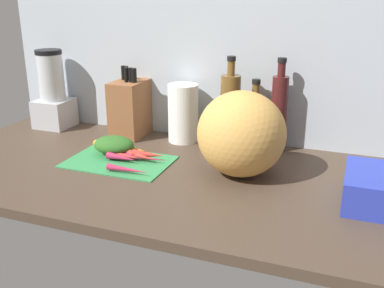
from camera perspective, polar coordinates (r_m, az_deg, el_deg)
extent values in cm
cube|color=#47382B|center=(146.21, -2.98, -3.93)|extent=(170.00, 80.00, 3.00)
cube|color=#ADB7C1|center=(172.28, 1.99, 10.58)|extent=(170.00, 3.00, 60.00)
cube|color=#338C4C|center=(153.87, -9.36, -2.20)|extent=(35.15, 23.20, 0.80)
cone|color=#B2264C|center=(142.53, -8.21, -3.28)|extent=(14.75, 2.35, 2.15)
cone|color=orange|center=(162.25, -10.22, -0.46)|extent=(17.16, 7.03, 2.62)
cone|color=orange|center=(159.68, -7.97, -0.52)|extent=(13.18, 5.16, 3.34)
cone|color=#B2264C|center=(151.85, -6.23, -1.76)|extent=(16.37, 2.33, 2.09)
cone|color=red|center=(152.63, -5.61, -1.38)|extent=(11.39, 5.09, 3.28)
cone|color=red|center=(153.83, -8.84, -1.47)|extent=(12.12, 3.91, 2.71)
cone|color=red|center=(152.54, -6.85, -1.49)|extent=(12.97, 5.99, 3.05)
cone|color=#B2264C|center=(152.22, -8.99, -1.73)|extent=(11.48, 3.63, 2.62)
ellipsoid|color=#2D6023|center=(159.29, -9.96, -0.12)|extent=(14.78, 11.37, 6.25)
ellipsoid|color=gold|center=(138.67, 6.34, 1.28)|extent=(27.74, 26.67, 27.02)
cube|color=brown|center=(178.62, -7.96, 4.50)|extent=(11.56, 16.59, 22.05)
cylinder|color=black|center=(179.00, -8.77, 9.02)|extent=(1.79, 1.79, 5.50)
cylinder|color=black|center=(177.76, -8.40, 8.96)|extent=(1.69, 1.69, 5.50)
cylinder|color=black|center=(174.14, -8.45, 8.75)|extent=(1.52, 1.52, 5.50)
cylinder|color=black|center=(174.03, -7.85, 8.77)|extent=(1.81, 1.81, 5.50)
cylinder|color=black|center=(172.85, -7.45, 8.71)|extent=(2.14, 2.14, 5.50)
cube|color=#B2B2B7|center=(198.73, -17.19, 3.79)|extent=(14.07, 14.07, 11.73)
cylinder|color=silver|center=(195.39, -17.64, 8.14)|extent=(10.55, 10.55, 19.07)
cylinder|color=black|center=(193.80, -17.95, 11.16)|extent=(10.76, 10.76, 1.80)
cylinder|color=white|center=(170.16, -1.15, 3.97)|extent=(11.52, 11.52, 22.24)
cylinder|color=brown|center=(161.20, 4.87, 3.97)|extent=(7.16, 7.16, 27.33)
cylinder|color=brown|center=(157.69, 5.04, 9.66)|extent=(2.70, 2.70, 5.12)
cylinder|color=black|center=(157.16, 5.08, 10.87)|extent=(3.10, 3.10, 1.60)
cylinder|color=brown|center=(165.40, 7.98, 2.64)|extent=(6.89, 6.89, 18.41)
cylinder|color=brown|center=(162.40, 8.17, 6.69)|extent=(2.71, 2.71, 5.55)
cylinder|color=black|center=(161.67, 8.24, 7.93)|extent=(3.11, 3.11, 1.60)
cylinder|color=#471919|center=(161.74, 11.04, 3.73)|extent=(5.74, 5.74, 27.31)
cylinder|color=#471919|center=(158.27, 11.41, 9.34)|extent=(2.75, 2.75, 4.85)
cylinder|color=black|center=(157.76, 11.49, 10.49)|extent=(3.17, 3.17, 1.60)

